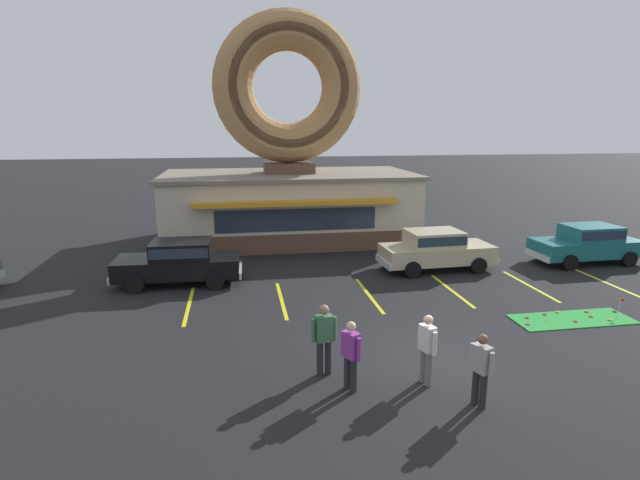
# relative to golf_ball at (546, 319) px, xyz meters

# --- Properties ---
(ground_plane) EXTENTS (160.00, 160.00, 0.00)m
(ground_plane) POSITION_rel_golf_ball_xyz_m (-4.45, -1.89, -0.05)
(ground_plane) COLOR black
(donut_shop_building) EXTENTS (12.30, 6.75, 10.96)m
(donut_shop_building) POSITION_rel_golf_ball_xyz_m (-6.35, 12.05, 3.69)
(donut_shop_building) COLOR brown
(donut_shop_building) RESTS_ON ground
(putting_mat) EXTENTS (3.59, 1.29, 0.03)m
(putting_mat) POSITION_rel_golf_ball_xyz_m (0.83, -0.06, -0.04)
(putting_mat) COLOR green
(putting_mat) RESTS_ON ground
(mini_donut_near_left) EXTENTS (0.13, 0.13, 0.04)m
(mini_donut_near_left) POSITION_rel_golf_ball_xyz_m (1.49, -0.00, -0.00)
(mini_donut_near_left) COLOR #D17F47
(mini_donut_near_left) RESTS_ON putting_mat
(mini_donut_near_right) EXTENTS (0.13, 0.13, 0.04)m
(mini_donut_near_right) POSITION_rel_golf_ball_xyz_m (0.71, 0.49, -0.00)
(mini_donut_near_right) COLOR #E5C666
(mini_donut_near_right) RESTS_ON putting_mat
(mini_donut_mid_left) EXTENTS (0.13, 0.13, 0.04)m
(mini_donut_mid_left) POSITION_rel_golf_ball_xyz_m (2.49, 0.23, -0.00)
(mini_donut_mid_left) COLOR brown
(mini_donut_mid_left) RESTS_ON putting_mat
(mini_donut_mid_centre) EXTENTS (0.13, 0.13, 0.04)m
(mini_donut_mid_centre) POSITION_rel_golf_ball_xyz_m (0.21, 0.38, -0.00)
(mini_donut_mid_centre) COLOR #A5724C
(mini_donut_mid_centre) RESTS_ON putting_mat
(mini_donut_mid_right) EXTENTS (0.13, 0.13, 0.04)m
(mini_donut_mid_right) POSITION_rel_golf_ball_xyz_m (-0.48, 0.22, -0.00)
(mini_donut_mid_right) COLOR #A5724C
(mini_donut_mid_right) RESTS_ON putting_mat
(mini_donut_far_left) EXTENTS (0.13, 0.13, 0.04)m
(mini_donut_far_left) POSITION_rel_golf_ball_xyz_m (1.63, 0.37, -0.00)
(mini_donut_far_left) COLOR #D8667F
(mini_donut_far_left) RESTS_ON putting_mat
(mini_donut_far_centre) EXTENTS (0.13, 0.13, 0.04)m
(mini_donut_far_centre) POSITION_rel_golf_ball_xyz_m (0.78, -0.28, -0.00)
(mini_donut_far_centre) COLOR #D8667F
(mini_donut_far_centre) RESTS_ON putting_mat
(mini_donut_far_right) EXTENTS (0.13, 0.13, 0.04)m
(mini_donut_far_right) POSITION_rel_golf_ball_xyz_m (1.85, -0.33, -0.00)
(mini_donut_far_right) COLOR #E5C666
(mini_donut_far_right) RESTS_ON putting_mat
(mini_donut_extra) EXTENTS (0.13, 0.13, 0.04)m
(mini_donut_extra) POSITION_rel_golf_ball_xyz_m (-0.73, -0.23, -0.00)
(mini_donut_extra) COLOR #D8667F
(mini_donut_extra) RESTS_ON putting_mat
(golf_ball) EXTENTS (0.04, 0.04, 0.04)m
(golf_ball) POSITION_rel_golf_ball_xyz_m (0.00, 0.00, 0.00)
(golf_ball) COLOR white
(golf_ball) RESTS_ON putting_mat
(putting_flag_pin) EXTENTS (0.13, 0.01, 0.55)m
(putting_flag_pin) POSITION_rel_golf_ball_xyz_m (2.41, -0.05, 0.39)
(putting_flag_pin) COLOR silver
(putting_flag_pin) RESTS_ON putting_mat
(car_champagne) EXTENTS (4.62, 2.11, 1.60)m
(car_champagne) POSITION_rel_golf_ball_xyz_m (-1.18, 5.68, 0.82)
(car_champagne) COLOR #BCAD89
(car_champagne) RESTS_ON ground
(car_black) EXTENTS (4.61, 2.07, 1.60)m
(car_black) POSITION_rel_golf_ball_xyz_m (-11.09, 5.48, 0.82)
(car_black) COLOR black
(car_black) RESTS_ON ground
(car_teal) EXTENTS (4.59, 2.05, 1.60)m
(car_teal) POSITION_rel_golf_ball_xyz_m (5.50, 5.59, 0.82)
(car_teal) COLOR #196066
(car_teal) RESTS_ON ground
(pedestrian_blue_sweater_man) EXTENTS (0.33, 0.58, 1.63)m
(pedestrian_blue_sweater_man) POSITION_rel_golf_ball_xyz_m (-4.90, -2.90, 0.85)
(pedestrian_blue_sweater_man) COLOR slate
(pedestrian_blue_sweater_man) RESTS_ON ground
(pedestrian_hooded_kid) EXTENTS (0.36, 0.56, 1.59)m
(pedestrian_hooded_kid) POSITION_rel_golf_ball_xyz_m (-4.16, -3.96, 0.82)
(pedestrian_hooded_kid) COLOR #232328
(pedestrian_hooded_kid) RESTS_ON ground
(pedestrian_leather_jacket_man) EXTENTS (0.40, 0.53, 1.60)m
(pedestrian_leather_jacket_man) POSITION_rel_golf_ball_xyz_m (-6.64, -2.90, 0.83)
(pedestrian_leather_jacket_man) COLOR #232328
(pedestrian_leather_jacket_man) RESTS_ON ground
(pedestrian_clipboard_woman) EXTENTS (0.59, 0.28, 1.72)m
(pedestrian_clipboard_woman) POSITION_rel_golf_ball_xyz_m (-7.08, -2.12, 0.91)
(pedestrian_clipboard_woman) COLOR #232328
(pedestrian_clipboard_woman) RESTS_ON ground
(trash_bin) EXTENTS (0.57, 0.57, 0.97)m
(trash_bin) POSITION_rel_golf_ball_xyz_m (-0.40, 9.27, 0.45)
(trash_bin) COLOR #1E662D
(trash_bin) RESTS_ON ground
(parking_stripe_far_left) EXTENTS (0.12, 3.60, 0.01)m
(parking_stripe_far_left) POSITION_rel_golf_ball_xyz_m (-10.60, 3.11, -0.05)
(parking_stripe_far_left) COLOR yellow
(parking_stripe_far_left) RESTS_ON ground
(parking_stripe_left) EXTENTS (0.12, 3.60, 0.01)m
(parking_stripe_left) POSITION_rel_golf_ball_xyz_m (-7.60, 3.11, -0.05)
(parking_stripe_left) COLOR yellow
(parking_stripe_left) RESTS_ON ground
(parking_stripe_mid_left) EXTENTS (0.12, 3.60, 0.01)m
(parking_stripe_mid_left) POSITION_rel_golf_ball_xyz_m (-4.60, 3.11, -0.05)
(parking_stripe_mid_left) COLOR yellow
(parking_stripe_mid_left) RESTS_ON ground
(parking_stripe_centre) EXTENTS (0.12, 3.60, 0.01)m
(parking_stripe_centre) POSITION_rel_golf_ball_xyz_m (-1.60, 3.11, -0.05)
(parking_stripe_centre) COLOR yellow
(parking_stripe_centre) RESTS_ON ground
(parking_stripe_mid_right) EXTENTS (0.12, 3.60, 0.01)m
(parking_stripe_mid_right) POSITION_rel_golf_ball_xyz_m (1.40, 3.11, -0.05)
(parking_stripe_mid_right) COLOR yellow
(parking_stripe_mid_right) RESTS_ON ground
(parking_stripe_right) EXTENTS (0.12, 3.60, 0.01)m
(parking_stripe_right) POSITION_rel_golf_ball_xyz_m (4.40, 3.11, -0.05)
(parking_stripe_right) COLOR yellow
(parking_stripe_right) RESTS_ON ground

